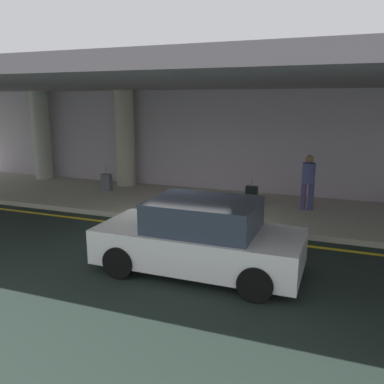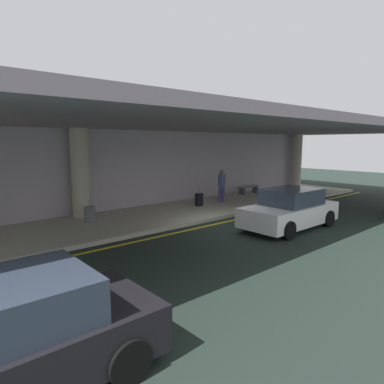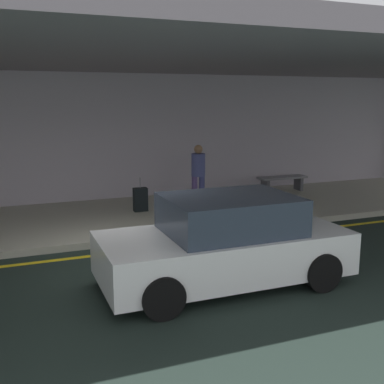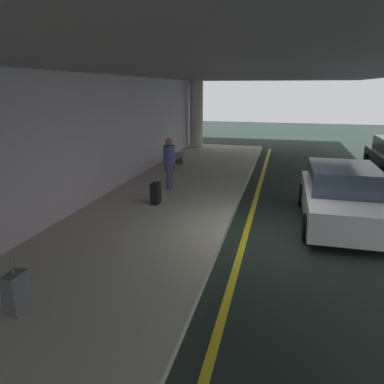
{
  "view_description": "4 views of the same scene",
  "coord_description": "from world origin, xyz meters",
  "px_view_note": "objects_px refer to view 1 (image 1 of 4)",
  "views": [
    {
      "loc": [
        3.94,
        -8.92,
        3.4
      ],
      "look_at": [
        -0.02,
        1.51,
        0.86
      ],
      "focal_mm": 37.53,
      "sensor_mm": 36.0,
      "label": 1
    },
    {
      "loc": [
        -9.52,
        -8.65,
        3.18
      ],
      "look_at": [
        -0.19,
        2.1,
        1.11
      ],
      "focal_mm": 31.38,
      "sensor_mm": 36.0,
      "label": 2
    },
    {
      "loc": [
        -1.91,
        -8.49,
        3.05
      ],
      "look_at": [
        2.05,
        1.5,
        0.94
      ],
      "focal_mm": 44.25,
      "sensor_mm": 36.0,
      "label": 3
    },
    {
      "loc": [
        -8.13,
        -0.18,
        3.4
      ],
      "look_at": [
        0.54,
        2.03,
        0.81
      ],
      "focal_mm": 33.66,
      "sensor_mm": 36.0,
      "label": 4
    }
  ],
  "objects_px": {
    "traveler_with_luggage": "(308,179)",
    "suitcase_upright_secondary": "(106,182)",
    "support_column_left_mid": "(125,139)",
    "support_column_far_left": "(42,136)",
    "suitcase_upright_primary": "(251,196)",
    "car_white": "(200,238)"
  },
  "relations": [
    {
      "from": "support_column_far_left",
      "to": "traveler_with_luggage",
      "type": "xyz_separation_m",
      "value": [
        11.01,
        -1.26,
        -0.86
      ]
    },
    {
      "from": "support_column_far_left",
      "to": "support_column_left_mid",
      "type": "xyz_separation_m",
      "value": [
        4.0,
        0.0,
        0.0
      ]
    },
    {
      "from": "support_column_far_left",
      "to": "support_column_left_mid",
      "type": "relative_size",
      "value": 1.0
    },
    {
      "from": "support_column_far_left",
      "to": "car_white",
      "type": "distance_m",
      "value": 11.43
    },
    {
      "from": "support_column_left_mid",
      "to": "traveler_with_luggage",
      "type": "relative_size",
      "value": 2.17
    },
    {
      "from": "suitcase_upright_secondary",
      "to": "traveler_with_luggage",
      "type": "bearing_deg",
      "value": 12.02
    },
    {
      "from": "support_column_left_mid",
      "to": "car_white",
      "type": "relative_size",
      "value": 0.89
    },
    {
      "from": "support_column_far_left",
      "to": "traveler_with_luggage",
      "type": "distance_m",
      "value": 11.11
    },
    {
      "from": "car_white",
      "to": "traveler_with_luggage",
      "type": "height_order",
      "value": "traveler_with_luggage"
    },
    {
      "from": "traveler_with_luggage",
      "to": "support_column_left_mid",
      "type": "bearing_deg",
      "value": 62.01
    },
    {
      "from": "support_column_left_mid",
      "to": "suitcase_upright_primary",
      "type": "bearing_deg",
      "value": -14.58
    },
    {
      "from": "traveler_with_luggage",
      "to": "suitcase_upright_secondary",
      "type": "bearing_deg",
      "value": 71.39
    },
    {
      "from": "suitcase_upright_primary",
      "to": "support_column_left_mid",
      "type": "bearing_deg",
      "value": -170.57
    },
    {
      "from": "suitcase_upright_primary",
      "to": "traveler_with_luggage",
      "type": "bearing_deg",
      "value": 27.98
    },
    {
      "from": "car_white",
      "to": "suitcase_upright_primary",
      "type": "height_order",
      "value": "car_white"
    },
    {
      "from": "car_white",
      "to": "support_column_far_left",
      "type": "bearing_deg",
      "value": 142.62
    },
    {
      "from": "traveler_with_luggage",
      "to": "suitcase_upright_secondary",
      "type": "height_order",
      "value": "traveler_with_luggage"
    },
    {
      "from": "suitcase_upright_primary",
      "to": "suitcase_upright_secondary",
      "type": "height_order",
      "value": "same"
    },
    {
      "from": "support_column_far_left",
      "to": "car_white",
      "type": "height_order",
      "value": "support_column_far_left"
    },
    {
      "from": "traveler_with_luggage",
      "to": "suitcase_upright_primary",
      "type": "distance_m",
      "value": 1.82
    },
    {
      "from": "support_column_far_left",
      "to": "support_column_left_mid",
      "type": "height_order",
      "value": "same"
    },
    {
      "from": "support_column_left_mid",
      "to": "support_column_far_left",
      "type": "bearing_deg",
      "value": 180.0
    }
  ]
}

